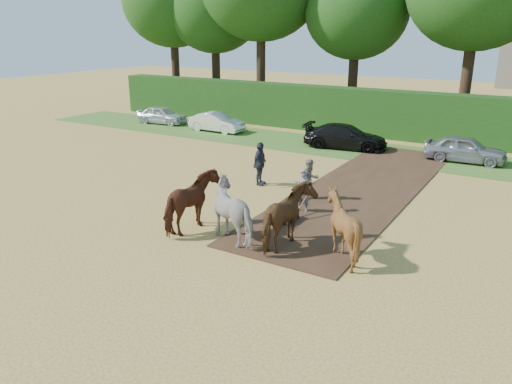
{
  "coord_description": "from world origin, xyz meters",
  "views": [
    {
      "loc": [
        8.28,
        -13.36,
        6.74
      ],
      "look_at": [
        -0.12,
        0.56,
        1.4
      ],
      "focal_mm": 35.0,
      "sensor_mm": 36.0,
      "label": 1
    }
  ],
  "objects": [
    {
      "name": "ground",
      "position": [
        0.0,
        0.0,
        0.0
      ],
      "size": [
        120.0,
        120.0,
        0.0
      ],
      "primitive_type": "plane",
      "color": "gold",
      "rests_on": "ground"
    },
    {
      "name": "spectator_far",
      "position": [
        -2.72,
        5.21,
        0.98
      ],
      "size": [
        0.59,
        1.19,
        1.96
      ],
      "primitive_type": "imported",
      "rotation": [
        0.0,
        0.0,
        1.67
      ],
      "color": "#282B35",
      "rests_on": "ground"
    },
    {
      "name": "earth_strip",
      "position": [
        1.5,
        7.0,
        0.03
      ],
      "size": [
        4.5,
        17.0,
        0.05
      ],
      "primitive_type": "cube",
      "color": "#472D1C",
      "rests_on": "ground"
    },
    {
      "name": "parked_cars",
      "position": [
        -2.81,
        14.14,
        0.68
      ],
      "size": [
        30.49,
        2.8,
        1.41
      ],
      "color": "silver",
      "rests_on": "ground"
    },
    {
      "name": "spectator_near",
      "position": [
        0.11,
        4.45,
        0.86
      ],
      "size": [
        0.98,
        1.05,
        1.73
      ],
      "primitive_type": "imported",
      "rotation": [
        0.0,
        0.0,
        1.06
      ],
      "color": "#B3A18C",
      "rests_on": "ground"
    },
    {
      "name": "grass_verge",
      "position": [
        0.0,
        14.0,
        0.01
      ],
      "size": [
        50.0,
        5.0,
        0.03
      ],
      "primitive_type": "cube",
      "color": "#38601E",
      "rests_on": "ground"
    },
    {
      "name": "plough_team",
      "position": [
        0.67,
        -0.23,
        1.02
      ],
      "size": [
        6.71,
        5.06,
        2.05
      ],
      "color": "#5B2C16",
      "rests_on": "ground"
    },
    {
      "name": "hedgerow",
      "position": [
        0.0,
        18.5,
        1.5
      ],
      "size": [
        46.0,
        1.6,
        3.0
      ],
      "primitive_type": "cube",
      "color": "#14380F",
      "rests_on": "ground"
    }
  ]
}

